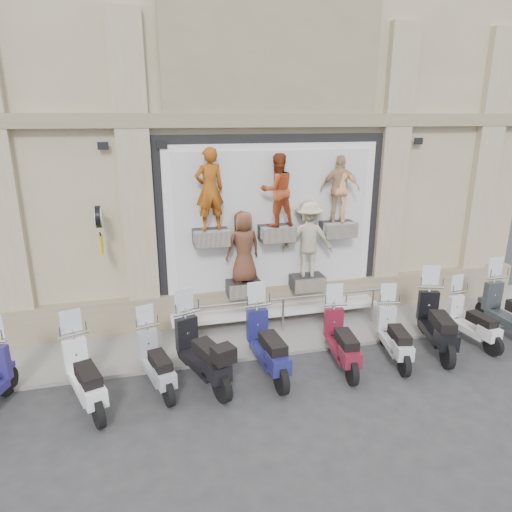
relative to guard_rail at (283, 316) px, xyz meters
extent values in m
plane|color=#2F2F31|center=(0.00, -2.00, -0.47)|extent=(90.00, 90.00, 0.00)
cube|color=gray|center=(0.00, 0.10, -0.43)|extent=(16.00, 2.20, 0.08)
cube|color=black|center=(0.00, 0.96, 1.93)|extent=(5.60, 0.10, 4.30)
cube|color=white|center=(0.00, 0.90, 1.93)|extent=(5.10, 0.06, 3.90)
cube|color=white|center=(0.00, 0.86, 1.93)|extent=(4.70, 0.04, 3.60)
cube|color=white|center=(0.00, 0.55, -0.05)|extent=(5.10, 0.75, 0.10)
cube|color=#28282B|center=(-1.55, 0.59, 1.86)|extent=(0.80, 0.50, 0.35)
imported|color=#AF5313|center=(-1.55, 0.59, 2.94)|extent=(0.74, 0.56, 1.81)
cube|color=#28282B|center=(0.00, 0.59, 1.86)|extent=(0.80, 0.50, 0.35)
imported|color=#923B1A|center=(0.00, 0.59, 2.86)|extent=(0.89, 0.74, 1.65)
cube|color=#28282B|center=(1.55, 0.59, 1.86)|extent=(0.80, 0.50, 0.35)
imported|color=#E2B17F|center=(1.55, 0.59, 2.82)|extent=(1.00, 0.66, 1.58)
cube|color=#28282B|center=(-0.80, 0.59, 0.56)|extent=(0.80, 0.50, 0.35)
imported|color=brown|center=(-0.80, 0.59, 1.58)|extent=(0.92, 0.69, 1.68)
cube|color=#28282B|center=(0.80, 0.59, 0.56)|extent=(0.80, 0.50, 0.35)
imported|color=#C2B797|center=(0.80, 0.59, 1.66)|extent=(1.34, 0.99, 1.85)
cube|color=black|center=(-3.90, 0.72, 2.49)|extent=(0.06, 0.56, 0.06)
cylinder|color=black|center=(-3.90, 0.45, 2.49)|extent=(0.10, 0.46, 0.46)
cube|color=yellow|center=(-3.90, 0.45, 1.89)|extent=(0.04, 0.50, 0.38)
camera|label=1|loc=(-3.06, -9.30, 4.47)|focal=32.00mm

